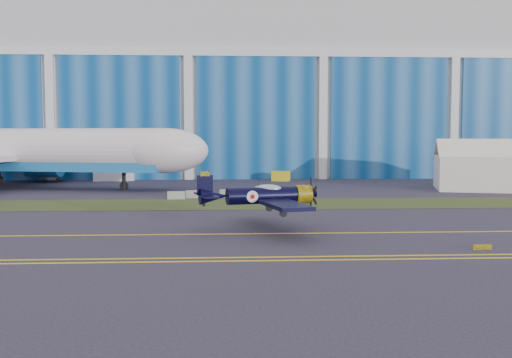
{
  "coord_description": "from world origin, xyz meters",
  "views": [
    {
      "loc": [
        5.53,
        -48.73,
        7.32
      ],
      "look_at": [
        8.58,
        5.95,
        3.25
      ],
      "focal_mm": 42.0,
      "sensor_mm": 36.0,
      "label": 1
    }
  ],
  "objects": [
    {
      "name": "edge_line_far",
      "position": [
        0.0,
        -13.5,
        0.01
      ],
      "size": [
        80.0,
        0.2,
        0.02
      ],
      "primitive_type": "cube",
      "color": "yellow",
      "rests_on": "ground"
    },
    {
      "name": "tent",
      "position": [
        41.47,
        28.88,
        3.4
      ],
      "size": [
        16.94,
        14.21,
        6.8
      ],
      "rotation": [
        0.0,
        0.0,
        -0.27
      ],
      "color": "white",
      "rests_on": "ground"
    },
    {
      "name": "warbird",
      "position": [
        8.58,
        -3.05,
        2.65
      ],
      "size": [
        13.31,
        14.94,
        3.81
      ],
      "rotation": [
        0.0,
        0.0,
        0.23
      ],
      "color": "black",
      "rests_on": "ground"
    },
    {
      "name": "guard_board_right",
      "position": [
        22.0,
        -12.0,
        0.17
      ],
      "size": [
        1.2,
        0.15,
        0.35
      ],
      "primitive_type": "cube",
      "color": "yellow",
      "rests_on": "ground"
    },
    {
      "name": "gse_box",
      "position": [
        48.85,
        42.63,
        1.0
      ],
      "size": [
        3.53,
        2.17,
        2.0
      ],
      "primitive_type": "cube",
      "rotation": [
        0.0,
        0.0,
        0.12
      ],
      "color": "gray",
      "rests_on": "ground"
    },
    {
      "name": "hangar",
      "position": [
        0.0,
        71.79,
        14.96
      ],
      "size": [
        220.0,
        45.7,
        30.0
      ],
      "color": "silver",
      "rests_on": "ground"
    },
    {
      "name": "ground",
      "position": [
        0.0,
        0.0,
        0.0
      ],
      "size": [
        260.0,
        260.0,
        0.0
      ],
      "primitive_type": "plane",
      "color": "#302C3C",
      "rests_on": "ground"
    },
    {
      "name": "taxiway_centreline",
      "position": [
        0.0,
        -5.0,
        0.01
      ],
      "size": [
        200.0,
        0.2,
        0.02
      ],
      "primitive_type": "cube",
      "color": "yellow",
      "rests_on": "ground"
    },
    {
      "name": "shipping_container",
      "position": [
        -11.82,
        47.33,
        1.37
      ],
      "size": [
        6.68,
        3.67,
        2.74
      ],
      "primitive_type": "cube",
      "rotation": [
        0.0,
        0.0,
        0.19
      ],
      "color": "silver",
      "rests_on": "ground"
    },
    {
      "name": "tug",
      "position": [
        14.71,
        45.23,
        0.78
      ],
      "size": [
        3.07,
        2.48,
        1.55
      ],
      "primitive_type": "cube",
      "rotation": [
        0.0,
        0.0,
        -0.35
      ],
      "color": "yellow",
      "rests_on": "ground"
    },
    {
      "name": "barrier_a",
      "position": [
        0.25,
        19.13,
        0.45
      ],
      "size": [
        2.06,
        0.83,
        0.9
      ],
      "primitive_type": "cube",
      "rotation": [
        0.0,
        0.0,
        0.12
      ],
      "color": "#959C8A",
      "rests_on": "ground"
    },
    {
      "name": "grass_median",
      "position": [
        0.0,
        14.0,
        0.02
      ],
      "size": [
        260.0,
        10.0,
        0.02
      ],
      "primitive_type": "cube",
      "color": "#475128",
      "rests_on": "ground"
    },
    {
      "name": "barrier_c",
      "position": [
        6.18,
        20.99,
        0.45
      ],
      "size": [
        2.06,
        0.87,
        0.9
      ],
      "primitive_type": "cube",
      "rotation": [
        0.0,
        0.0,
        -0.14
      ],
      "color": "#969C93",
      "rests_on": "ground"
    },
    {
      "name": "barrier_b",
      "position": [
        2.29,
        20.2,
        0.45
      ],
      "size": [
        2.0,
        0.61,
        0.9
      ],
      "primitive_type": "cube",
      "rotation": [
        0.0,
        0.0,
        -0.0
      ],
      "color": "#9A9093",
      "rests_on": "ground"
    },
    {
      "name": "edge_line_near",
      "position": [
        0.0,
        -14.5,
        0.01
      ],
      "size": [
        80.0,
        0.2,
        0.02
      ],
      "primitive_type": "cube",
      "color": "yellow",
      "rests_on": "ground"
    }
  ]
}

